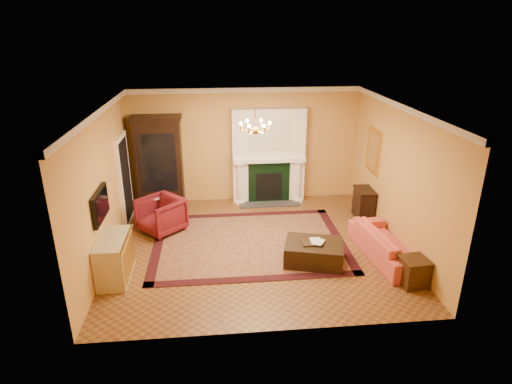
{
  "coord_description": "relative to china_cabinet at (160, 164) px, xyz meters",
  "views": [
    {
      "loc": [
        -0.79,
        -8.12,
        4.46
      ],
      "look_at": [
        0.04,
        0.3,
        1.14
      ],
      "focal_mm": 30.0,
      "sensor_mm": 36.0,
      "label": 1
    }
  ],
  "objects": [
    {
      "name": "floor",
      "position": [
        2.22,
        -2.49,
        -1.15
      ],
      "size": [
        6.0,
        5.5,
        0.02
      ],
      "primitive_type": "cube",
      "color": "brown",
      "rests_on": "ground"
    },
    {
      "name": "oriental_rug",
      "position": [
        2.1,
        -2.31,
        -1.13
      ],
      "size": [
        4.17,
        3.13,
        0.02
      ],
      "primitive_type": "cube",
      "rotation": [
        0.0,
        0.0,
        0.0
      ],
      "color": "#430E10",
      "rests_on": "floor"
    },
    {
      "name": "console_table",
      "position": [
        5.0,
        -1.29,
        -0.78
      ],
      "size": [
        0.4,
        0.67,
        0.73
      ],
      "primitive_type": "cube",
      "rotation": [
        0.0,
        0.0,
        -0.04
      ],
      "color": "black",
      "rests_on": "floor"
    },
    {
      "name": "crown_molding",
      "position": [
        2.22,
        -1.53,
        1.8
      ],
      "size": [
        6.0,
        5.5,
        0.12
      ],
      "color": "silver",
      "rests_on": "ceiling"
    },
    {
      "name": "book_b",
      "position": [
        3.3,
        -3.24,
        -0.54
      ],
      "size": [
        0.18,
        0.13,
        0.28
      ],
      "primitive_type": "imported",
      "rotation": [
        0.0,
        0.0,
        -0.58
      ],
      "color": "gray",
      "rests_on": "ottoman_tray"
    },
    {
      "name": "wingback_armchair",
      "position": [
        0.14,
        -1.55,
        -0.69
      ],
      "size": [
        1.19,
        1.2,
        0.9
      ],
      "primitive_type": "imported",
      "rotation": [
        0.0,
        0.0,
        -0.82
      ],
      "color": "maroon",
      "rests_on": "floor"
    },
    {
      "name": "book_a",
      "position": [
        3.24,
        -3.27,
        -0.53
      ],
      "size": [
        0.22,
        0.03,
        0.29
      ],
      "primitive_type": "imported",
      "rotation": [
        0.0,
        0.0,
        0.01
      ],
      "color": "gray",
      "rests_on": "ottoman_tray"
    },
    {
      "name": "doorway",
      "position": [
        -0.74,
        -0.79,
        -0.1
      ],
      "size": [
        0.08,
        1.05,
        2.1
      ],
      "color": "white",
      "rests_on": "wall_left"
    },
    {
      "name": "ottoman_tray",
      "position": [
        3.27,
        -3.26,
        -0.69
      ],
      "size": [
        0.42,
        0.33,
        0.03
      ],
      "primitive_type": "cube",
      "rotation": [
        0.0,
        0.0,
        0.01
      ],
      "color": "black",
      "rests_on": "leather_ottoman"
    },
    {
      "name": "end_table",
      "position": [
        4.94,
        -4.22,
        -0.89
      ],
      "size": [
        0.49,
        0.49,
        0.51
      ],
      "primitive_type": "cube",
      "rotation": [
        0.0,
        0.0,
        0.11
      ],
      "color": "#35210E",
      "rests_on": "floor"
    },
    {
      "name": "topiary_right",
      "position": [
        3.39,
        0.04,
        0.32
      ],
      "size": [
        0.16,
        0.16,
        0.42
      ],
      "color": "tan",
      "rests_on": "fireplace"
    },
    {
      "name": "wall_right",
      "position": [
        5.23,
        -2.49,
        0.36
      ],
      "size": [
        0.02,
        5.5,
        3.0
      ],
      "primitive_type": "cube",
      "color": "gold",
      "rests_on": "floor"
    },
    {
      "name": "fireplace",
      "position": [
        2.82,
        0.08,
        0.05
      ],
      "size": [
        1.9,
        0.7,
        2.5
      ],
      "color": "white",
      "rests_on": "wall_back"
    },
    {
      "name": "chandelier",
      "position": [
        2.22,
        -2.49,
        1.47
      ],
      "size": [
        0.63,
        0.55,
        0.53
      ],
      "color": "gold",
      "rests_on": "ceiling"
    },
    {
      "name": "gilt_mirror",
      "position": [
        5.18,
        -1.09,
        0.51
      ],
      "size": [
        0.06,
        0.76,
        1.05
      ],
      "color": "gold",
      "rests_on": "wall_right"
    },
    {
      "name": "commode",
      "position": [
        -0.51,
        -3.43,
        -0.73
      ],
      "size": [
        0.53,
        1.11,
        0.82
      ],
      "primitive_type": "cube",
      "rotation": [
        0.0,
        0.0,
        0.0
      ],
      "color": "tan",
      "rests_on": "floor"
    },
    {
      "name": "wall_front",
      "position": [
        2.22,
        -5.25,
        0.36
      ],
      "size": [
        6.0,
        0.02,
        3.0
      ],
      "primitive_type": "cube",
      "color": "gold",
      "rests_on": "floor"
    },
    {
      "name": "leather_ottoman",
      "position": [
        3.31,
        -3.26,
        -0.91
      ],
      "size": [
        1.31,
        1.09,
        0.42
      ],
      "primitive_type": "cube",
      "rotation": [
        0.0,
        0.0,
        -0.27
      ],
      "color": "black",
      "rests_on": "oriental_rug"
    },
    {
      "name": "tv_panel",
      "position": [
        -0.73,
        -3.09,
        0.21
      ],
      "size": [
        0.09,
        0.95,
        0.58
      ],
      "color": "black",
      "rests_on": "wall_left"
    },
    {
      "name": "coral_sofa",
      "position": [
        4.84,
        -3.19,
        -0.74
      ],
      "size": [
        0.83,
        2.11,
        0.8
      ],
      "primitive_type": "imported",
      "rotation": [
        0.0,
        0.0,
        1.69
      ],
      "color": "#CD4C41",
      "rests_on": "floor"
    },
    {
      "name": "ceiling",
      "position": [
        2.22,
        -2.49,
        1.87
      ],
      "size": [
        6.0,
        5.5,
        0.02
      ],
      "primitive_type": "cube",
      "color": "silver",
      "rests_on": "wall_back"
    },
    {
      "name": "pedestal_table",
      "position": [
        -0.05,
        -1.03,
        -0.75
      ],
      "size": [
        0.37,
        0.37,
        0.67
      ],
      "color": "black",
      "rests_on": "floor"
    },
    {
      "name": "wall_back",
      "position": [
        2.22,
        0.27,
        0.36
      ],
      "size": [
        6.0,
        0.02,
        3.0
      ],
      "primitive_type": "cube",
      "color": "gold",
      "rests_on": "floor"
    },
    {
      "name": "wall_left",
      "position": [
        -0.79,
        -2.49,
        0.36
      ],
      "size": [
        0.02,
        5.5,
        3.0
      ],
      "primitive_type": "cube",
      "color": "gold",
      "rests_on": "floor"
    },
    {
      "name": "topiary_left",
      "position": [
        2.31,
        0.04,
        0.3
      ],
      "size": [
        0.14,
        0.14,
        0.38
      ],
      "color": "tan",
      "rests_on": "fireplace"
    },
    {
      "name": "china_cabinet",
      "position": [
        0.0,
        0.0,
        0.0
      ],
      "size": [
        1.14,
        0.52,
        2.28
      ],
      "primitive_type": "cube",
      "rotation": [
        0.0,
        0.0,
        -0.01
      ],
      "color": "black",
      "rests_on": "floor"
    }
  ]
}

